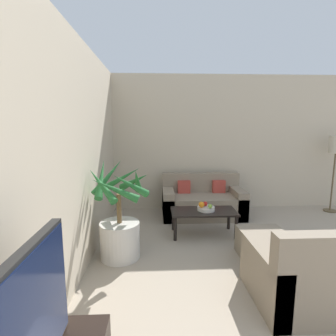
# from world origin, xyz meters

# --- Properties ---
(wall_back) EXTENTS (8.64, 0.06, 2.70)m
(wall_back) POSITION_xyz_m (0.00, 6.38, 1.35)
(wall_back) COLOR beige
(wall_back) RESTS_ON ground_plane
(wall_left) EXTENTS (0.06, 7.95, 2.70)m
(wall_left) POSITION_xyz_m (-3.55, 3.17, 1.35)
(wall_left) COLOR beige
(wall_left) RESTS_ON ground_plane
(potted_palm) EXTENTS (0.82, 0.82, 1.29)m
(potted_palm) POSITION_xyz_m (-3.14, 4.30, 0.45)
(potted_palm) COLOR beige
(potted_palm) RESTS_ON ground_plane
(sofa_loveseat) EXTENTS (1.51, 0.76, 0.78)m
(sofa_loveseat) POSITION_xyz_m (-1.79, 5.85, 0.27)
(sofa_loveseat) COLOR gray
(sofa_loveseat) RESTS_ON ground_plane
(floor_lamp) EXTENTS (0.26, 0.26, 1.51)m
(floor_lamp) POSITION_xyz_m (0.82, 5.97, 1.24)
(floor_lamp) COLOR brown
(floor_lamp) RESTS_ON ground_plane
(coffee_table) EXTENTS (1.01, 0.49, 0.39)m
(coffee_table) POSITION_xyz_m (-1.93, 4.97, 0.34)
(coffee_table) COLOR black
(coffee_table) RESTS_ON ground_plane
(fruit_bowl) EXTENTS (0.27, 0.27, 0.06)m
(fruit_bowl) POSITION_xyz_m (-1.89, 4.98, 0.42)
(fruit_bowl) COLOR beige
(fruit_bowl) RESTS_ON coffee_table
(apple_red) EXTENTS (0.07, 0.07, 0.07)m
(apple_red) POSITION_xyz_m (-1.90, 5.03, 0.49)
(apple_red) COLOR red
(apple_red) RESTS_ON fruit_bowl
(apple_green) EXTENTS (0.07, 0.07, 0.07)m
(apple_green) POSITION_xyz_m (-1.85, 4.90, 0.48)
(apple_green) COLOR olive
(apple_green) RESTS_ON fruit_bowl
(orange_fruit) EXTENTS (0.09, 0.09, 0.09)m
(orange_fruit) POSITION_xyz_m (-1.97, 4.95, 0.50)
(orange_fruit) COLOR orange
(orange_fruit) RESTS_ON fruit_bowl
(armchair) EXTENTS (0.92, 0.86, 0.85)m
(armchair) POSITION_xyz_m (-1.27, 3.32, 0.28)
(armchair) COLOR gray
(armchair) RESTS_ON ground_plane
(ottoman) EXTENTS (0.58, 0.56, 0.36)m
(ottoman) POSITION_xyz_m (-1.30, 4.18, 0.18)
(ottoman) COLOR gray
(ottoman) RESTS_ON ground_plane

